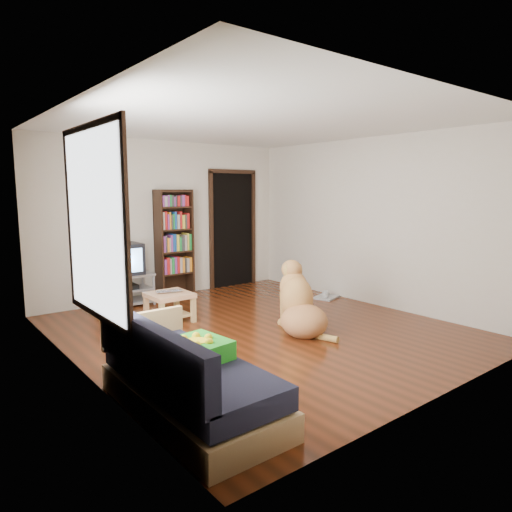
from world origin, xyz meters
TOP-DOWN VIEW (x-y plane):
  - ground at (0.00, 0.00)m, footprint 5.00×5.00m
  - ceiling at (0.00, 0.00)m, footprint 5.00×5.00m
  - wall_back at (0.00, 2.50)m, footprint 4.50×0.00m
  - wall_front at (0.00, -2.50)m, footprint 4.50×0.00m
  - wall_left at (-2.25, 0.00)m, footprint 0.00×5.00m
  - wall_right at (2.25, 0.00)m, footprint 0.00×5.00m
  - green_cushion at (-1.75, -1.37)m, footprint 0.51×0.51m
  - laptop at (-0.74, 1.01)m, footprint 0.40×0.31m
  - dog_bowl at (1.67, 0.90)m, footprint 0.22×0.22m
  - grey_rag at (1.97, 0.65)m, footprint 0.48×0.43m
  - window at (-2.23, -0.50)m, footprint 0.03×1.46m
  - doorway at (1.35, 2.48)m, footprint 1.03×0.05m
  - tv_stand at (-0.90, 2.25)m, footprint 0.90×0.45m
  - crt_tv at (-0.90, 2.27)m, footprint 0.55×0.52m
  - bookshelf at (0.05, 2.34)m, footprint 0.60×0.30m
  - sofa at (-1.87, -1.38)m, footprint 0.80×1.80m
  - coffee_table at (-0.74, 1.04)m, footprint 0.55×0.55m
  - dog at (0.35, -0.38)m, footprint 0.75×1.13m

SIDE VIEW (x-z plane):
  - ground at x=0.00m, z-range 0.00..0.00m
  - grey_rag at x=1.97m, z-range 0.00..0.03m
  - dog_bowl at x=1.67m, z-range 0.00..0.08m
  - sofa at x=-1.87m, z-range -0.14..0.66m
  - tv_stand at x=-0.90m, z-range 0.02..0.52m
  - coffee_table at x=-0.74m, z-range 0.08..0.48m
  - dog at x=0.35m, z-range -0.12..0.80m
  - laptop at x=-0.74m, z-range 0.40..0.43m
  - green_cushion at x=-1.75m, z-range 0.42..0.57m
  - crt_tv at x=-0.90m, z-range 0.45..1.03m
  - bookshelf at x=0.05m, z-range 0.10..1.90m
  - doorway at x=1.35m, z-range 0.03..2.21m
  - wall_back at x=0.00m, z-range -0.95..3.55m
  - wall_front at x=0.00m, z-range -0.95..3.55m
  - wall_left at x=-2.25m, z-range -1.20..3.80m
  - wall_right at x=2.25m, z-range -1.20..3.80m
  - window at x=-2.23m, z-range 0.65..2.35m
  - ceiling at x=0.00m, z-range 2.60..2.60m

